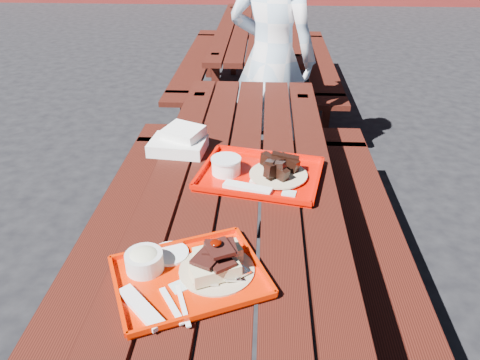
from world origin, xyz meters
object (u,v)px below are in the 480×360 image
Objects in this scene: picnic_table_far at (258,47)px; far_tray at (258,173)px; person at (272,59)px; near_tray at (187,268)px; picnic_table_near at (242,215)px.

picnic_table_far is 4.50× the size of far_tray.
near_tray is at bearing 103.63° from person.
person is at bearing 87.81° from far_tray.
picnic_table_far is 2.82m from far_tray.
near_tray reaches higher than picnic_table_near.
picnic_table_near is 2.80m from picnic_table_far.
near_tray is at bearing -92.16° from picnic_table_far.
near_tray is (-0.13, -0.60, 0.22)m from picnic_table_near.
picnic_table_far is at bearing 90.00° from picnic_table_near.
far_tray is at bearing 72.03° from near_tray.
person is at bearing 83.14° from near_tray.
far_tray is (0.19, 0.59, -0.01)m from near_tray.
far_tray reaches higher than picnic_table_far.
picnic_table_far is at bearing 91.30° from far_tray.
near_tray is 0.62m from far_tray.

